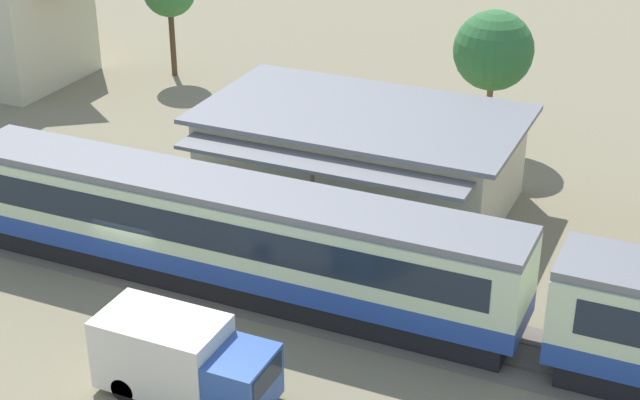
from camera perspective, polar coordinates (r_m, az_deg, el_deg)
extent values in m
plane|color=#7A7056|center=(37.58, -10.51, -4.33)|extent=(600.00, 600.00, 0.00)
cube|color=#234293|center=(35.79, -5.21, -3.21)|extent=(21.63, 2.99, 0.80)
cube|color=beige|center=(35.10, -5.31, -1.12)|extent=(21.63, 2.99, 2.14)
cube|color=#192330|center=(35.05, -5.31, -0.97)|extent=(19.90, 3.03, 1.20)
cube|color=slate|center=(34.56, -5.39, 0.68)|extent=(21.63, 2.81, 0.30)
cube|color=black|center=(36.21, -5.16, -4.37)|extent=(20.77, 2.57, 0.88)
cylinder|color=black|center=(33.19, 5.20, -7.52)|extent=(0.90, 0.18, 0.90)
cylinder|color=black|center=(34.34, 6.00, -6.29)|extent=(0.90, 0.18, 0.90)
cylinder|color=black|center=(39.34, -14.83, -2.58)|extent=(0.90, 0.18, 0.90)
cylinder|color=black|center=(40.31, -13.60, -1.70)|extent=(0.90, 0.18, 0.90)
cube|color=#665B51|center=(39.86, -13.79, -2.79)|extent=(120.35, 3.60, 0.01)
cube|color=#4C4238|center=(39.37, -14.41, -3.22)|extent=(120.35, 0.12, 0.04)
cube|color=#4C4238|center=(40.34, -13.19, -2.32)|extent=(120.35, 0.12, 0.04)
cube|color=beige|center=(41.93, 2.41, 2.43)|extent=(12.50, 7.28, 3.85)
cube|color=slate|center=(41.16, 2.46, 5.01)|extent=(13.50, 7.86, 0.20)
cube|color=slate|center=(37.57, -0.07, 2.07)|extent=(12.00, 1.60, 0.16)
cylinder|color=brown|center=(37.84, -0.44, -0.71)|extent=(0.14, 0.14, 3.37)
cube|color=#2D519E|center=(29.75, -4.52, -10.43)|extent=(1.66, 2.20, 1.77)
cube|color=#192330|center=(29.21, -3.06, -10.29)|extent=(0.03, 1.83, 0.78)
cube|color=silver|center=(30.79, -9.14, -8.67)|extent=(3.88, 2.29, 2.33)
cylinder|color=black|center=(30.99, -4.03, -10.34)|extent=(0.80, 0.26, 0.80)
cylinder|color=black|center=(31.10, -11.34, -10.71)|extent=(0.80, 0.26, 0.80)
cylinder|color=black|center=(32.43, -9.30, -8.80)|extent=(0.80, 0.26, 0.80)
cylinder|color=#4C3823|center=(58.01, -8.58, 9.14)|extent=(0.33, 0.33, 4.13)
cylinder|color=brown|center=(48.09, 9.78, 5.17)|extent=(0.29, 0.29, 3.72)
sphere|color=#2D6633|center=(47.11, 10.06, 8.57)|extent=(3.80, 3.80, 3.80)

